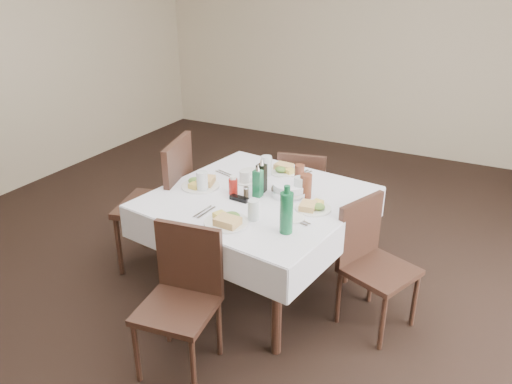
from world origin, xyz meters
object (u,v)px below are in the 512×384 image
chair_south (183,290)px  water_n (266,166)px  chair_east (370,256)px  water_s (253,210)px  ketchup_bottle (233,186)px  oil_cruet_dark (262,177)px  green_bottle (286,212)px  oil_cruet_green (258,182)px  bread_basket (290,189)px  dining_table (258,207)px  chair_west (165,196)px  water_w (202,182)px  coffee_mug (245,177)px  chair_north (302,191)px  water_e (300,187)px

chair_south → water_n: water_n is taller
chair_east → water_s: (-0.65, -0.37, 0.34)m
chair_south → ketchup_bottle: (-0.10, 0.76, 0.33)m
chair_south → oil_cruet_dark: size_ratio=3.45×
oil_cruet_dark → green_bottle: bearing=-49.2°
water_n → oil_cruet_dark: (0.10, -0.28, 0.03)m
chair_east → oil_cruet_green: bearing=-175.7°
water_n → bread_basket: 0.39m
dining_table → water_n: size_ratio=10.02×
chair_west → chair_south: bearing=-48.1°
water_w → oil_cruet_green: 0.39m
chair_south → chair_east: size_ratio=1.01×
chair_west → water_s: bearing=-18.8°
coffee_mug → water_w: bearing=-125.8°
chair_north → chair_east: 1.10m
oil_cruet_dark → green_bottle: size_ratio=0.85×
chair_south → oil_cruet_dark: (0.05, 0.89, 0.38)m
chair_south → chair_east: 1.21m
water_s → green_bottle: size_ratio=0.43×
dining_table → chair_south: 0.84m
chair_west → bread_basket: bearing=7.1°
chair_west → water_n: (0.67, 0.37, 0.24)m
dining_table → green_bottle: green_bottle is taller
chair_west → coffee_mug: 0.66m
bread_basket → oil_cruet_green: bearing=-146.9°
oil_cruet_green → ketchup_bottle: (-0.16, -0.05, -0.04)m
chair_east → oil_cruet_green: (-0.78, -0.06, 0.38)m
chair_north → green_bottle: (0.38, -1.19, 0.42)m
water_n → water_e: water_n is taller
oil_cruet_dark → water_s: bearing=-69.7°
coffee_mug → green_bottle: bearing=-43.4°
chair_east → chair_west: (-1.57, -0.06, 0.11)m
chair_east → oil_cruet_dark: size_ratio=3.40×
chair_south → water_n: bearing=92.7°
chair_north → coffee_mug: size_ratio=6.54×
oil_cruet_dark → coffee_mug: bearing=155.7°
water_w → ketchup_bottle: bearing=15.5°
bread_basket → green_bottle: size_ratio=0.86×
chair_east → water_w: 1.21m
chair_east → chair_west: chair_west is taller
chair_south → chair_east: bearing=45.9°
chair_west → green_bottle: (1.16, -0.37, 0.30)m
chair_east → bread_basket: size_ratio=3.36×
chair_north → green_bottle: size_ratio=2.81×
oil_cruet_green → chair_north: bearing=90.7°
water_n → ketchup_bottle: bearing=-96.2°
chair_west → oil_cruet_green: (0.79, 0.00, 0.27)m
chair_east → bread_basket: (-0.60, 0.06, 0.32)m
water_e → ketchup_bottle: 0.45m
chair_north → chair_west: 1.14m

